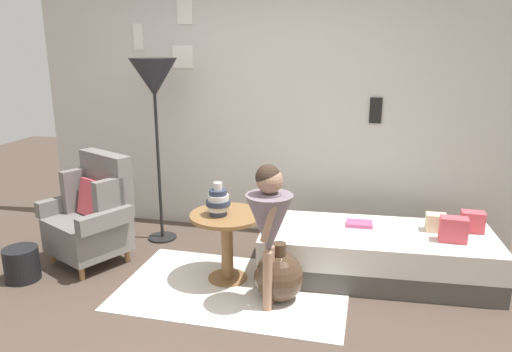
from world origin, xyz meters
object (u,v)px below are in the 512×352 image
book_on_daybed (359,224)px  magazine_basket (22,264)px  daybed (375,254)px  side_table (227,233)px  armchair (93,214)px  vase_striped (218,202)px  floor_lamp (154,83)px  person_child (269,219)px  demijohn_near (279,276)px

book_on_daybed → magazine_basket: size_ratio=0.79×
daybed → side_table: 1.26m
armchair → magazine_basket: 0.69m
magazine_basket → vase_striped: bearing=13.0°
armchair → side_table: bearing=-3.7°
side_table → book_on_daybed: (1.04, 0.47, -0.00)m
magazine_basket → armchair: bearing=51.2°
side_table → floor_lamp: bearing=142.5°
floor_lamp → person_child: bearing=-38.1°
floor_lamp → demijohn_near: (1.38, -0.91, -1.36)m
person_child → side_table: bearing=140.6°
daybed → side_table: side_table is taller
floor_lamp → person_child: floor_lamp is taller
vase_striped → magazine_basket: size_ratio=0.97×
floor_lamp → book_on_daybed: size_ratio=8.08×
side_table → book_on_daybed: side_table is taller
book_on_daybed → daybed: bearing=-36.4°
side_table → floor_lamp: floor_lamp is taller
side_table → vase_striped: bearing=-146.5°
daybed → floor_lamp: 2.51m
daybed → book_on_daybed: (-0.15, 0.11, 0.22)m
person_child → magazine_basket: 2.15m
floor_lamp → magazine_basket: 1.94m
daybed → magazine_basket: size_ratio=6.96×
side_table → armchair: bearing=176.3°
floor_lamp → book_on_daybed: bearing=-6.5°
armchair → magazine_basket: armchair is taller
demijohn_near → book_on_daybed: bearing=50.5°
person_child → book_on_daybed: (0.62, 0.82, -0.28)m
armchair → floor_lamp: 1.32m
vase_striped → person_child: bearing=-33.0°
daybed → floor_lamp: bearing=171.0°
floor_lamp → magazine_basket: floor_lamp is taller
vase_striped → magazine_basket: vase_striped is taller
floor_lamp → magazine_basket: bearing=-124.7°
armchair → book_on_daybed: size_ratio=4.41×
person_child → demijohn_near: person_child is taller
person_child → vase_striped: bearing=147.0°
side_table → floor_lamp: 1.60m
demijohn_near → magazine_basket: (-2.13, -0.19, -0.05)m
side_table → vase_striped: vase_striped is taller
person_child → book_on_daybed: 1.06m
side_table → person_child: (0.42, -0.35, 0.28)m
floor_lamp → daybed: bearing=-9.0°
book_on_daybed → demijohn_near: demijohn_near is taller
daybed → side_table: bearing=-163.3°
daybed → vase_striped: 1.40m
vase_striped → floor_lamp: size_ratio=0.15×
side_table → vase_striped: size_ratio=2.20×
armchair → daybed: 2.48m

